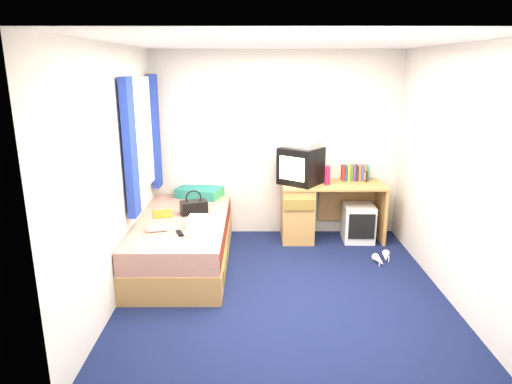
{
  "coord_description": "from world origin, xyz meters",
  "views": [
    {
      "loc": [
        -0.29,
        -4.19,
        2.21
      ],
      "look_at": [
        -0.27,
        0.7,
        0.84
      ],
      "focal_mm": 32.0,
      "sensor_mm": 36.0,
      "label": 1
    }
  ],
  "objects_px": {
    "pink_water_bottle": "(327,176)",
    "handbag": "(194,207)",
    "magazine": "(163,214)",
    "storage_cube": "(358,223)",
    "white_heels": "(383,259)",
    "picture_frame": "(364,176)",
    "aerosol_can": "(322,174)",
    "desk": "(311,209)",
    "vcr": "(301,144)",
    "remote_control": "(180,233)",
    "bed": "(183,241)",
    "colour_swatch_fan": "(186,235)",
    "towel": "(202,222)",
    "water_bottle": "(157,228)",
    "pillow": "(200,192)",
    "crt_tv": "(301,166)"
  },
  "relations": [
    {
      "from": "storage_cube",
      "to": "remote_control",
      "type": "xyz_separation_m",
      "value": [
        -2.11,
        -1.19,
        0.31
      ]
    },
    {
      "from": "aerosol_can",
      "to": "handbag",
      "type": "bearing_deg",
      "value": -156.65
    },
    {
      "from": "desk",
      "to": "aerosol_can",
      "type": "xyz_separation_m",
      "value": [
        0.14,
        0.09,
        0.44
      ]
    },
    {
      "from": "storage_cube",
      "to": "picture_frame",
      "type": "xyz_separation_m",
      "value": [
        0.09,
        0.19,
        0.58
      ]
    },
    {
      "from": "towel",
      "to": "magazine",
      "type": "bearing_deg",
      "value": 141.2
    },
    {
      "from": "bed",
      "to": "colour_swatch_fan",
      "type": "relative_size",
      "value": 9.09
    },
    {
      "from": "storage_cube",
      "to": "remote_control",
      "type": "bearing_deg",
      "value": -148.79
    },
    {
      "from": "desk",
      "to": "crt_tv",
      "type": "bearing_deg",
      "value": 179.94
    },
    {
      "from": "handbag",
      "to": "magazine",
      "type": "height_order",
      "value": "handbag"
    },
    {
      "from": "desk",
      "to": "storage_cube",
      "type": "relative_size",
      "value": 2.71
    },
    {
      "from": "desk",
      "to": "remote_control",
      "type": "height_order",
      "value": "desk"
    },
    {
      "from": "storage_cube",
      "to": "vcr",
      "type": "distance_m",
      "value": 1.26
    },
    {
      "from": "picture_frame",
      "to": "handbag",
      "type": "bearing_deg",
      "value": 179.03
    },
    {
      "from": "handbag",
      "to": "water_bottle",
      "type": "height_order",
      "value": "handbag"
    },
    {
      "from": "aerosol_can",
      "to": "colour_swatch_fan",
      "type": "relative_size",
      "value": 0.88
    },
    {
      "from": "crt_tv",
      "to": "magazine",
      "type": "distance_m",
      "value": 1.81
    },
    {
      "from": "bed",
      "to": "desk",
      "type": "bearing_deg",
      "value": 26.62
    },
    {
      "from": "pink_water_bottle",
      "to": "magazine",
      "type": "height_order",
      "value": "pink_water_bottle"
    },
    {
      "from": "storage_cube",
      "to": "vcr",
      "type": "bearing_deg",
      "value": 176.27
    },
    {
      "from": "pink_water_bottle",
      "to": "remote_control",
      "type": "xyz_separation_m",
      "value": [
        -1.68,
        -1.19,
        -0.31
      ]
    },
    {
      "from": "colour_swatch_fan",
      "to": "remote_control",
      "type": "distance_m",
      "value": 0.09
    },
    {
      "from": "bed",
      "to": "picture_frame",
      "type": "distance_m",
      "value": 2.47
    },
    {
      "from": "desk",
      "to": "water_bottle",
      "type": "bearing_deg",
      "value": -145.73
    },
    {
      "from": "colour_swatch_fan",
      "to": "handbag",
      "type": "bearing_deg",
      "value": 90.93
    },
    {
      "from": "desk",
      "to": "vcr",
      "type": "height_order",
      "value": "vcr"
    },
    {
      "from": "handbag",
      "to": "vcr",
      "type": "bearing_deg",
      "value": 5.13
    },
    {
      "from": "desk",
      "to": "bed",
      "type": "bearing_deg",
      "value": -153.38
    },
    {
      "from": "pink_water_bottle",
      "to": "handbag",
      "type": "relative_size",
      "value": 0.65
    },
    {
      "from": "desk",
      "to": "crt_tv",
      "type": "height_order",
      "value": "crt_tv"
    },
    {
      "from": "pillow",
      "to": "pink_water_bottle",
      "type": "bearing_deg",
      "value": -6.34
    },
    {
      "from": "bed",
      "to": "pink_water_bottle",
      "type": "xyz_separation_m",
      "value": [
        1.73,
        0.71,
        0.59
      ]
    },
    {
      "from": "storage_cube",
      "to": "white_heels",
      "type": "relative_size",
      "value": 1.4
    },
    {
      "from": "storage_cube",
      "to": "pink_water_bottle",
      "type": "distance_m",
      "value": 0.75
    },
    {
      "from": "white_heels",
      "to": "storage_cube",
      "type": "bearing_deg",
      "value": 101.93
    },
    {
      "from": "picture_frame",
      "to": "colour_swatch_fan",
      "type": "xyz_separation_m",
      "value": [
        -2.12,
        -1.42,
        -0.27
      ]
    },
    {
      "from": "towel",
      "to": "water_bottle",
      "type": "bearing_deg",
      "value": -160.7
    },
    {
      "from": "desk",
      "to": "pink_water_bottle",
      "type": "xyz_separation_m",
      "value": [
        0.19,
        -0.07,
        0.45
      ]
    },
    {
      "from": "water_bottle",
      "to": "magazine",
      "type": "bearing_deg",
      "value": 95.47
    },
    {
      "from": "towel",
      "to": "desk",
      "type": "bearing_deg",
      "value": 38.56
    },
    {
      "from": "pillow",
      "to": "magazine",
      "type": "bearing_deg",
      "value": -114.92
    },
    {
      "from": "pink_water_bottle",
      "to": "aerosol_can",
      "type": "xyz_separation_m",
      "value": [
        -0.05,
        0.15,
        -0.01
      ]
    },
    {
      "from": "aerosol_can",
      "to": "water_bottle",
      "type": "bearing_deg",
      "value": -145.83
    },
    {
      "from": "bed",
      "to": "remote_control",
      "type": "xyz_separation_m",
      "value": [
        0.05,
        -0.48,
        0.28
      ]
    },
    {
      "from": "vcr",
      "to": "picture_frame",
      "type": "relative_size",
      "value": 2.97
    },
    {
      "from": "pillow",
      "to": "water_bottle",
      "type": "xyz_separation_m",
      "value": [
        -0.29,
        -1.3,
        -0.03
      ]
    },
    {
      "from": "bed",
      "to": "storage_cube",
      "type": "height_order",
      "value": "bed"
    },
    {
      "from": "pillow",
      "to": "storage_cube",
      "type": "bearing_deg",
      "value": -5.13
    },
    {
      "from": "picture_frame",
      "to": "handbag",
      "type": "height_order",
      "value": "picture_frame"
    },
    {
      "from": "storage_cube",
      "to": "colour_swatch_fan",
      "type": "bearing_deg",
      "value": -147.0
    },
    {
      "from": "pink_water_bottle",
      "to": "white_heels",
      "type": "distance_m",
      "value": 1.21
    }
  ]
}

